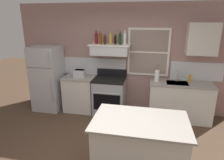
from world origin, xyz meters
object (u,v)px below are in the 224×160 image
object	(u,v)px
bottle_dark_green_wine	(120,39)
kitchen_island	(139,146)
paper_towel_roll	(157,76)
dish_soap_bottle	(190,78)
toaster	(80,73)
bottle_red_label_wine	(96,38)
bottle_champagne_gold_foil	(110,39)
bottle_brown_stout	(105,40)
bottle_clear_tall	(125,39)
bottle_balsamic_dark	(115,40)
stove_range	(110,96)
refrigerator	(48,78)
bottle_amber_wine	(100,39)

from	to	relation	value
bottle_dark_green_wine	kitchen_island	world-z (taller)	bottle_dark_green_wine
paper_towel_roll	dish_soap_bottle	size ratio (longest dim) A/B	1.50
toaster	bottle_red_label_wine	world-z (taller)	bottle_red_label_wine
bottle_red_label_wine	kitchen_island	size ratio (longest dim) A/B	0.22
bottle_champagne_gold_foil	dish_soap_bottle	distance (m)	2.07
bottle_brown_stout	bottle_clear_tall	world-z (taller)	bottle_clear_tall
toaster	bottle_balsamic_dark	xyz separation A→B (m)	(0.89, 0.10, 0.83)
toaster	stove_range	distance (m)	0.95
bottle_red_label_wine	paper_towel_roll	distance (m)	1.71
bottle_champagne_gold_foil	bottle_balsamic_dark	distance (m)	0.12
toaster	paper_towel_roll	xyz separation A→B (m)	(1.90, 0.02, 0.04)
bottle_clear_tall	kitchen_island	size ratio (longest dim) A/B	0.24
refrigerator	kitchen_island	bearing A→B (deg)	-36.59
bottle_balsamic_dark	bottle_brown_stout	bearing A→B (deg)	-167.44
refrigerator	kitchen_island	distance (m)	3.17
refrigerator	bottle_champagne_gold_foil	size ratio (longest dim) A/B	5.55
bottle_amber_wine	bottle_balsamic_dark	xyz separation A→B (m)	(0.36, 0.04, -0.03)
paper_towel_roll	dish_soap_bottle	world-z (taller)	paper_towel_roll
bottle_brown_stout	bottle_champagne_gold_foil	xyz separation A→B (m)	(0.12, 0.04, 0.03)
toaster	bottle_dark_green_wine	size ratio (longest dim) A/B	0.98
stove_range	kitchen_island	size ratio (longest dim) A/B	0.78
bottle_amber_wine	dish_soap_bottle	size ratio (longest dim) A/B	1.68
bottle_red_label_wine	bottle_brown_stout	distance (m)	0.25
toaster	bottle_amber_wine	world-z (taller)	bottle_amber_wine
stove_range	bottle_clear_tall	xyz separation A→B (m)	(0.36, 0.04, 1.42)
stove_range	dish_soap_bottle	distance (m)	1.96
bottle_champagne_gold_foil	stove_range	bearing A→B (deg)	-92.30
bottle_champagne_gold_foil	paper_towel_roll	bearing A→B (deg)	-3.73
bottle_amber_wine	paper_towel_roll	xyz separation A→B (m)	(1.37, -0.04, -0.83)
toaster	stove_range	bearing A→B (deg)	-1.19
bottle_red_label_wine	bottle_brown_stout	bearing A→B (deg)	-19.05
bottle_amber_wine	refrigerator	bearing A→B (deg)	-175.74
toaster	bottle_clear_tall	distance (m)	1.43
bottle_amber_wine	bottle_champagne_gold_foil	xyz separation A→B (m)	(0.24, 0.03, -0.00)
bottle_brown_stout	bottle_dark_green_wine	distance (m)	0.36
bottle_dark_green_wine	paper_towel_roll	bearing A→B (deg)	-2.90
bottle_balsamic_dark	dish_soap_bottle	world-z (taller)	bottle_balsamic_dark
stove_range	bottle_brown_stout	xyz separation A→B (m)	(-0.12, 0.07, 1.38)
dish_soap_bottle	bottle_red_label_wine	bearing A→B (deg)	179.71
bottle_red_label_wine	kitchen_island	world-z (taller)	bottle_red_label_wine
bottle_champagne_gold_foil	bottle_dark_green_wine	xyz separation A→B (m)	(0.24, -0.03, 0.00)
stove_range	bottle_balsamic_dark	xyz separation A→B (m)	(0.12, 0.12, 1.38)
bottle_dark_green_wine	bottle_champagne_gold_foil	bearing A→B (deg)	173.16
refrigerator	bottle_clear_tall	bearing A→B (deg)	1.79
stove_range	bottle_balsamic_dark	bearing A→B (deg)	45.64
bottle_brown_stout	paper_towel_roll	xyz separation A→B (m)	(1.25, -0.03, -0.80)
bottle_dark_green_wine	bottle_clear_tall	xyz separation A→B (m)	(0.12, -0.04, 0.02)
bottle_red_label_wine	bottle_balsamic_dark	world-z (taller)	bottle_red_label_wine
bottle_balsamic_dark	bottle_clear_tall	size ratio (longest dim) A/B	0.68
refrigerator	bottle_amber_wine	size ratio (longest dim) A/B	5.52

